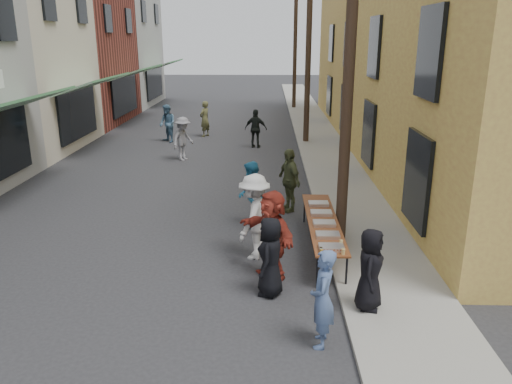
{
  "coord_description": "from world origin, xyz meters",
  "views": [
    {
      "loc": [
        2.51,
        -8.44,
        4.82
      ],
      "look_at": [
        2.23,
        2.89,
        1.3
      ],
      "focal_mm": 35.0,
      "sensor_mm": 36.0,
      "label": 1
    }
  ],
  "objects_px": {
    "serving_table": "(323,222)",
    "server": "(370,269)",
    "utility_pole_far": "(295,42)",
    "utility_pole_near": "(350,53)",
    "catering_tray_sausage": "(331,247)",
    "guest_front_a": "(270,257)",
    "guest_front_c": "(251,195)",
    "utility_pole_mid": "(309,45)"
  },
  "relations": [
    {
      "from": "utility_pole_far",
      "to": "catering_tray_sausage",
      "type": "distance_m",
      "value": 26.45
    },
    {
      "from": "utility_pole_near",
      "to": "utility_pole_far",
      "type": "bearing_deg",
      "value": 90.0
    },
    {
      "from": "guest_front_c",
      "to": "server",
      "type": "xyz_separation_m",
      "value": [
        2.28,
        -4.29,
        -0.02
      ]
    },
    {
      "from": "utility_pole_mid",
      "to": "catering_tray_sausage",
      "type": "relative_size",
      "value": 18.0
    },
    {
      "from": "serving_table",
      "to": "server",
      "type": "xyz_separation_m",
      "value": [
        0.55,
        -2.78,
        0.15
      ]
    },
    {
      "from": "utility_pole_near",
      "to": "utility_pole_mid",
      "type": "distance_m",
      "value": 12.0
    },
    {
      "from": "utility_pole_mid",
      "to": "guest_front_a",
      "type": "relative_size",
      "value": 5.69
    },
    {
      "from": "serving_table",
      "to": "guest_front_c",
      "type": "distance_m",
      "value": 2.3
    },
    {
      "from": "utility_pole_far",
      "to": "serving_table",
      "type": "height_order",
      "value": "utility_pole_far"
    },
    {
      "from": "utility_pole_far",
      "to": "serving_table",
      "type": "distance_m",
      "value": 24.83
    },
    {
      "from": "utility_pole_mid",
      "to": "catering_tray_sausage",
      "type": "bearing_deg",
      "value": -92.02
    },
    {
      "from": "utility_pole_near",
      "to": "server",
      "type": "relative_size",
      "value": 5.89
    },
    {
      "from": "utility_pole_near",
      "to": "server",
      "type": "bearing_deg",
      "value": -89.13
    },
    {
      "from": "utility_pole_mid",
      "to": "utility_pole_far",
      "type": "relative_size",
      "value": 1.0
    },
    {
      "from": "guest_front_c",
      "to": "server",
      "type": "relative_size",
      "value": 1.16
    },
    {
      "from": "guest_front_a",
      "to": "guest_front_c",
      "type": "distance_m",
      "value": 3.67
    },
    {
      "from": "utility_pole_mid",
      "to": "catering_tray_sausage",
      "type": "distance_m",
      "value": 14.67
    },
    {
      "from": "utility_pole_near",
      "to": "utility_pole_far",
      "type": "relative_size",
      "value": 1.0
    },
    {
      "from": "utility_pole_far",
      "to": "guest_front_c",
      "type": "bearing_deg",
      "value": -95.54
    },
    {
      "from": "catering_tray_sausage",
      "to": "server",
      "type": "distance_m",
      "value": 1.26
    },
    {
      "from": "utility_pole_near",
      "to": "server",
      "type": "xyz_separation_m",
      "value": [
        0.05,
        -3.31,
        -3.64
      ]
    },
    {
      "from": "guest_front_a",
      "to": "catering_tray_sausage",
      "type": "bearing_deg",
      "value": 125.37
    },
    {
      "from": "utility_pole_near",
      "to": "catering_tray_sausage",
      "type": "height_order",
      "value": "utility_pole_near"
    },
    {
      "from": "utility_pole_near",
      "to": "serving_table",
      "type": "height_order",
      "value": "utility_pole_near"
    },
    {
      "from": "utility_pole_far",
      "to": "server",
      "type": "distance_m",
      "value": 27.55
    },
    {
      "from": "utility_pole_far",
      "to": "guest_front_c",
      "type": "relative_size",
      "value": 5.1
    },
    {
      "from": "utility_pole_near",
      "to": "guest_front_a",
      "type": "height_order",
      "value": "utility_pole_near"
    },
    {
      "from": "utility_pole_near",
      "to": "server",
      "type": "height_order",
      "value": "utility_pole_near"
    },
    {
      "from": "utility_pole_near",
      "to": "guest_front_a",
      "type": "bearing_deg",
      "value": -123.03
    },
    {
      "from": "utility_pole_near",
      "to": "guest_front_c",
      "type": "xyz_separation_m",
      "value": [
        -2.23,
        0.98,
        -3.62
      ]
    },
    {
      "from": "utility_pole_near",
      "to": "catering_tray_sausage",
      "type": "distance_m",
      "value": 4.33
    },
    {
      "from": "serving_table",
      "to": "guest_front_a",
      "type": "distance_m",
      "value": 2.45
    },
    {
      "from": "catering_tray_sausage",
      "to": "guest_front_c",
      "type": "bearing_deg",
      "value": 118.74
    },
    {
      "from": "guest_front_a",
      "to": "utility_pole_near",
      "type": "bearing_deg",
      "value": 161.17
    },
    {
      "from": "guest_front_a",
      "to": "server",
      "type": "distance_m",
      "value": 1.89
    },
    {
      "from": "utility_pole_near",
      "to": "catering_tray_sausage",
      "type": "xyz_separation_m",
      "value": [
        -0.5,
        -2.18,
        -3.71
      ]
    },
    {
      "from": "utility_pole_near",
      "to": "catering_tray_sausage",
      "type": "bearing_deg",
      "value": -102.92
    },
    {
      "from": "guest_front_a",
      "to": "guest_front_c",
      "type": "height_order",
      "value": "guest_front_c"
    },
    {
      "from": "server",
      "to": "guest_front_c",
      "type": "bearing_deg",
      "value": 45.38
    },
    {
      "from": "utility_pole_near",
      "to": "utility_pole_far",
      "type": "height_order",
      "value": "same"
    },
    {
      "from": "utility_pole_near",
      "to": "utility_pole_mid",
      "type": "xyz_separation_m",
      "value": [
        0.0,
        12.0,
        0.0
      ]
    },
    {
      "from": "catering_tray_sausage",
      "to": "guest_front_c",
      "type": "xyz_separation_m",
      "value": [
        -1.73,
        3.16,
        0.09
      ]
    }
  ]
}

